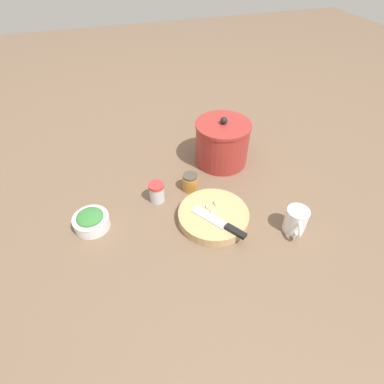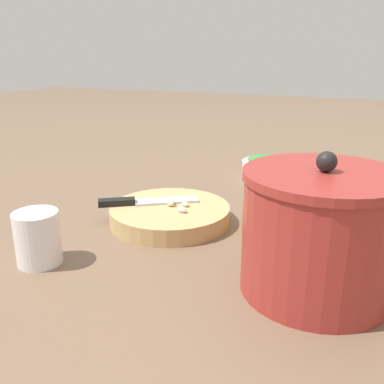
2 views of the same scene
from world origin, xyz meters
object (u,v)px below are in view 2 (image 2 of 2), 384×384
(cutting_board, at_px, (170,214))
(spice_jar, at_px, (264,190))
(garlic_cloves, at_px, (177,205))
(coffee_mug, at_px, (37,237))
(chef_knife, at_px, (143,201))
(herb_bowl, at_px, (264,166))
(honey_jar, at_px, (258,214))
(stock_pot, at_px, (319,233))

(cutting_board, relative_size, spice_jar, 3.13)
(spice_jar, bearing_deg, garlic_cloves, -39.72)
(spice_jar, relative_size, coffee_mug, 0.75)
(chef_knife, height_order, herb_bowl, herb_bowl)
(coffee_mug, xyz_separation_m, honey_jar, (-0.27, 0.30, -0.01))
(spice_jar, bearing_deg, honey_jar, 9.23)
(cutting_board, distance_m, garlic_cloves, 0.03)
(chef_knife, distance_m, honey_jar, 0.24)
(cutting_board, distance_m, chef_knife, 0.06)
(cutting_board, height_order, coffee_mug, coffee_mug)
(cutting_board, height_order, stock_pot, stock_pot)
(honey_jar, bearing_deg, chef_knife, -81.53)
(spice_jar, distance_m, stock_pot, 0.35)
(honey_jar, distance_m, stock_pot, 0.23)
(cutting_board, xyz_separation_m, stock_pot, (0.15, 0.31, 0.07))
(chef_knife, height_order, coffee_mug, coffee_mug)
(garlic_cloves, distance_m, herb_bowl, 0.41)
(cutting_board, xyz_separation_m, spice_jar, (-0.16, 0.15, 0.02))
(coffee_mug, bearing_deg, herb_bowl, 161.05)
(spice_jar, height_order, stock_pot, stock_pot)
(garlic_cloves, height_order, spice_jar, spice_jar)
(spice_jar, bearing_deg, stock_pot, 26.17)
(chef_knife, height_order, spice_jar, spice_jar)
(spice_jar, distance_m, coffee_mug, 0.49)
(spice_jar, xyz_separation_m, coffee_mug, (0.40, -0.28, 0.01))
(herb_bowl, bearing_deg, cutting_board, -13.32)
(herb_bowl, bearing_deg, garlic_cloves, -11.04)
(honey_jar, height_order, stock_pot, stock_pot)
(coffee_mug, height_order, stock_pot, stock_pot)
(herb_bowl, relative_size, spice_jar, 1.55)
(cutting_board, bearing_deg, honey_jar, 99.28)
(herb_bowl, bearing_deg, spice_jar, 13.65)
(herb_bowl, bearing_deg, honey_jar, 12.07)
(spice_jar, bearing_deg, coffee_mug, -34.64)
(spice_jar, bearing_deg, herb_bowl, -166.35)
(garlic_cloves, relative_size, stock_pot, 0.28)
(herb_bowl, xyz_separation_m, spice_jar, (0.24, 0.06, 0.01))
(chef_knife, xyz_separation_m, garlic_cloves, (-0.00, 0.07, 0.00))
(chef_knife, xyz_separation_m, herb_bowl, (-0.41, 0.15, -0.01))
(cutting_board, bearing_deg, chef_knife, -83.97)
(coffee_mug, distance_m, stock_pot, 0.44)
(herb_bowl, xyz_separation_m, stock_pot, (0.55, 0.21, 0.06))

